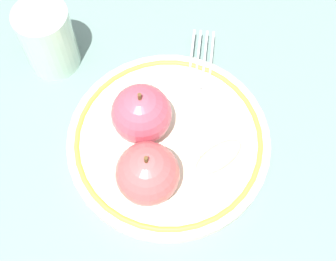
% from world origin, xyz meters
% --- Properties ---
extents(ground_plane, '(2.00, 2.00, 0.00)m').
position_xyz_m(ground_plane, '(0.00, 0.00, 0.00)').
color(ground_plane, slate).
extents(plate, '(0.23, 0.23, 0.02)m').
position_xyz_m(plate, '(-0.02, -0.00, 0.01)').
color(plate, beige).
rests_on(plate, ground_plane).
extents(apple_red_whole, '(0.06, 0.06, 0.07)m').
position_xyz_m(apple_red_whole, '(-0.05, -0.01, 0.05)').
color(apple_red_whole, '#C4485B').
rests_on(apple_red_whole, plate).
extents(apple_second_whole, '(0.06, 0.06, 0.07)m').
position_xyz_m(apple_second_whole, '(0.00, -0.06, 0.05)').
color(apple_second_whole, '#C45152').
rests_on(apple_second_whole, plate).
extents(apple_slice_front, '(0.04, 0.06, 0.02)m').
position_xyz_m(apple_slice_front, '(0.04, 0.01, 0.03)').
color(apple_slice_front, beige).
rests_on(apple_slice_front, plate).
extents(fork, '(0.12, 0.17, 0.00)m').
position_xyz_m(fork, '(-0.02, 0.06, 0.02)').
color(fork, silver).
rests_on(fork, plate).
extents(drinking_glass, '(0.06, 0.06, 0.09)m').
position_xyz_m(drinking_glass, '(-0.20, 0.00, 0.04)').
color(drinking_glass, silver).
rests_on(drinking_glass, ground_plane).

